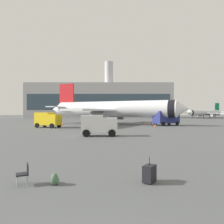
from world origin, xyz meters
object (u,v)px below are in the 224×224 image
(fuel_truck, at_px, (166,117))
(gate_chair, at_px, (24,173))
(safety_cone_far, at_px, (155,125))
(airplane_taxiing, at_px, (205,113))
(rolling_suitcase, at_px, (149,173))
(traveller_backpack, at_px, (54,179))
(safety_cone_near, at_px, (151,123))
(safety_cone_outer, at_px, (143,123))
(cargo_van, at_px, (98,124))
(service_truck, at_px, (47,119))
(safety_cone_mid, at_px, (62,124))
(airplane_at_gate, at_px, (112,109))

(fuel_truck, xyz_separation_m, gate_chair, (-15.65, -39.65, -1.27))
(safety_cone_far, bearing_deg, gate_chair, -109.47)
(airplane_taxiing, distance_m, rolling_suitcase, 104.40)
(rolling_suitcase, relative_size, traveller_backpack, 2.29)
(safety_cone_near, relative_size, safety_cone_outer, 1.04)
(airplane_taxiing, relative_size, cargo_van, 5.13)
(safety_cone_far, height_order, gate_chair, gate_chair)
(safety_cone_near, relative_size, safety_cone_far, 0.97)
(service_truck, height_order, fuel_truck, fuel_truck)
(safety_cone_outer, height_order, gate_chair, gate_chair)
(safety_cone_mid, xyz_separation_m, rolling_suitcase, (13.11, -41.81, 0.09))
(safety_cone_mid, height_order, rolling_suitcase, rolling_suitcase)
(safety_cone_far, bearing_deg, airplane_taxiing, 59.55)
(cargo_van, bearing_deg, traveller_backpack, -92.25)
(airplane_taxiing, relative_size, service_truck, 4.35)
(cargo_van, distance_m, safety_cone_outer, 26.47)
(airplane_at_gate, distance_m, safety_cone_mid, 12.14)
(airplane_at_gate, height_order, safety_cone_far, airplane_at_gate)
(fuel_truck, bearing_deg, rolling_suitcase, -104.79)
(airplane_at_gate, distance_m, traveller_backpack, 44.24)
(airplane_at_gate, xyz_separation_m, safety_cone_far, (8.65, -9.25, -3.30))
(fuel_truck, xyz_separation_m, traveller_backpack, (-14.36, -39.69, -1.54))
(safety_cone_outer, bearing_deg, airplane_at_gate, 173.15)
(service_truck, xyz_separation_m, rolling_suitcase, (13.91, -32.72, -1.22))
(safety_cone_far, xyz_separation_m, traveller_backpack, (-11.01, -34.80, -0.12))
(fuel_truck, distance_m, rolling_suitcase, 40.76)
(cargo_van, relative_size, gate_chair, 5.19)
(gate_chair, bearing_deg, fuel_truck, 68.47)
(safety_cone_near, bearing_deg, service_truck, -158.46)
(airplane_at_gate, distance_m, airplane_taxiing, 67.95)
(safety_cone_mid, bearing_deg, airplane_at_gate, 9.57)
(cargo_van, relative_size, rolling_suitcase, 4.06)
(airplane_taxiing, distance_m, safety_cone_far, 70.48)
(service_truck, distance_m, gate_chair, 34.12)
(airplane_at_gate, xyz_separation_m, gate_chair, (-3.64, -44.01, -3.16))
(airplane_taxiing, bearing_deg, safety_cone_near, -123.13)
(safety_cone_far, distance_m, gate_chair, 36.87)
(safety_cone_near, xyz_separation_m, traveller_backpack, (-11.43, -41.46, -0.11))
(safety_cone_far, xyz_separation_m, gate_chair, (-12.29, -34.76, 0.15))
(safety_cone_far, distance_m, rolling_suitcase, 35.21)
(safety_cone_outer, bearing_deg, cargo_van, -110.41)
(airplane_at_gate, relative_size, traveller_backpack, 70.60)
(airplane_taxiing, distance_m, service_truck, 84.37)
(safety_cone_far, height_order, safety_cone_outer, safety_cone_far)
(safety_cone_mid, distance_m, safety_cone_far, 21.44)
(safety_cone_far, relative_size, traveller_backpack, 1.49)
(traveller_backpack, bearing_deg, safety_cone_far, 72.44)
(cargo_van, relative_size, safety_cone_outer, 6.71)
(airplane_at_gate, bearing_deg, gate_chair, -94.73)
(safety_cone_far, bearing_deg, traveller_backpack, -107.56)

